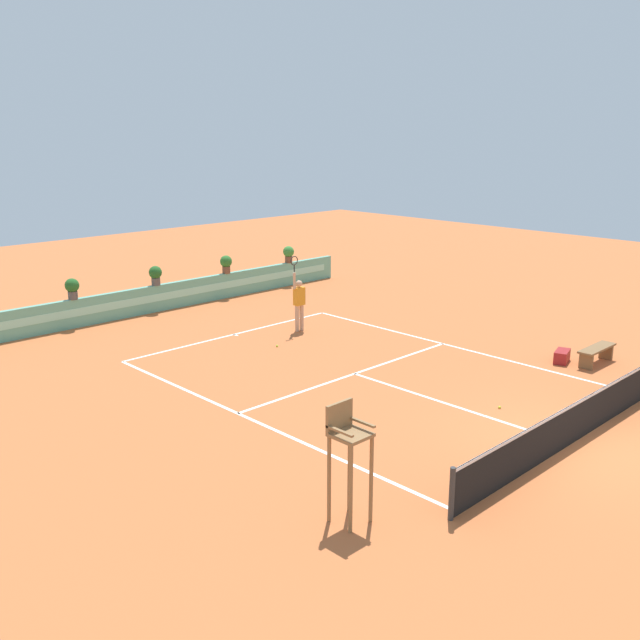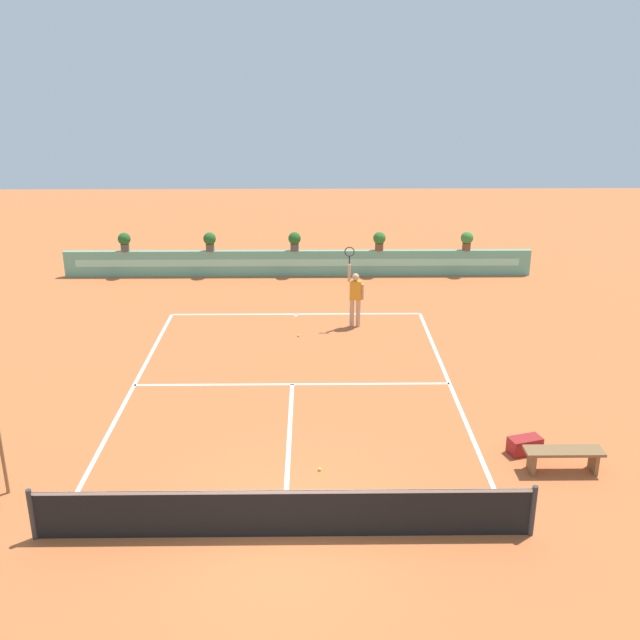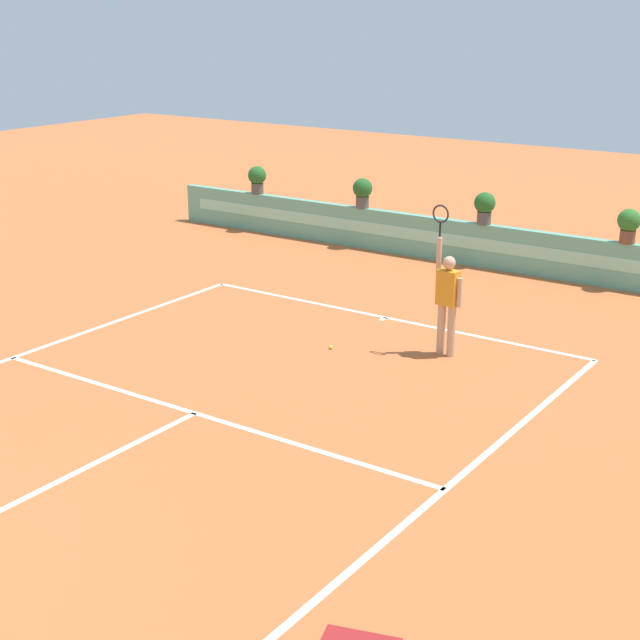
% 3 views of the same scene
% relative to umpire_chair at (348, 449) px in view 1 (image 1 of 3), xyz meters
% --- Properties ---
extents(ground_plane, '(60.00, 60.00, 0.00)m').
position_rel_umpire_chair_xyz_m(ground_plane, '(5.71, 4.74, -1.34)').
color(ground_plane, '#BC6033').
extents(court_lines, '(8.32, 11.94, 0.01)m').
position_rel_umpire_chair_xyz_m(court_lines, '(5.71, 5.45, -1.34)').
color(court_lines, white).
rests_on(court_lines, ground).
extents(net, '(8.92, 0.10, 1.00)m').
position_rel_umpire_chair_xyz_m(net, '(5.71, -1.26, -0.83)').
color(net, '#333333').
rests_on(net, ground).
extents(back_wall_barrier, '(18.00, 0.21, 1.00)m').
position_rel_umpire_chair_xyz_m(back_wall_barrier, '(5.71, 15.12, -0.84)').
color(back_wall_barrier, '#60A88E').
rests_on(back_wall_barrier, ground).
extents(umpire_chair, '(0.60, 0.60, 2.14)m').
position_rel_umpire_chair_xyz_m(umpire_chair, '(0.00, 0.00, 0.00)').
color(umpire_chair, olive).
rests_on(umpire_chair, ground).
extents(bench_courtside, '(1.60, 0.44, 0.51)m').
position_rel_umpire_chair_xyz_m(bench_courtside, '(11.36, 0.83, -0.97)').
color(bench_courtside, brown).
rests_on(bench_courtside, ground).
extents(gear_bag, '(0.78, 0.55, 0.36)m').
position_rel_umpire_chair_xyz_m(gear_bag, '(10.80, 1.60, -1.16)').
color(gear_bag, maroon).
rests_on(gear_bag, ground).
extents(tennis_player, '(0.62, 0.24, 2.58)m').
position_rel_umpire_chair_xyz_m(tennis_player, '(7.58, 9.45, -0.29)').
color(tennis_player, tan).
rests_on(tennis_player, ground).
extents(tennis_ball_near_baseline, '(0.07, 0.07, 0.07)m').
position_rel_umpire_chair_xyz_m(tennis_ball_near_baseline, '(6.37, 0.92, -1.31)').
color(tennis_ball_near_baseline, '#CCE033').
rests_on(tennis_ball_near_baseline, ground).
extents(tennis_ball_mid_court, '(0.07, 0.07, 0.07)m').
position_rel_umpire_chair_xyz_m(tennis_ball_mid_court, '(5.82, 8.56, -1.31)').
color(tennis_ball_mid_court, '#CCE033').
rests_on(tennis_ball_mid_court, ground).
extents(potted_plant_left, '(0.48, 0.48, 0.72)m').
position_rel_umpire_chair_xyz_m(potted_plant_left, '(2.34, 15.13, 0.07)').
color(potted_plant_left, '#514C47').
rests_on(potted_plant_left, back_wall_barrier).
extents(potted_plant_centre, '(0.48, 0.48, 0.72)m').
position_rel_umpire_chair_xyz_m(potted_plant_centre, '(5.58, 15.13, 0.07)').
color(potted_plant_centre, '#514C47').
rests_on(potted_plant_centre, back_wall_barrier).
extents(potted_plant_right, '(0.48, 0.48, 0.72)m').
position_rel_umpire_chair_xyz_m(potted_plant_right, '(8.83, 15.13, 0.07)').
color(potted_plant_right, brown).
rests_on(potted_plant_right, back_wall_barrier).
extents(potted_plant_far_right, '(0.48, 0.48, 0.72)m').
position_rel_umpire_chair_xyz_m(potted_plant_far_right, '(12.20, 15.13, 0.07)').
color(potted_plant_far_right, brown).
rests_on(potted_plant_far_right, back_wall_barrier).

